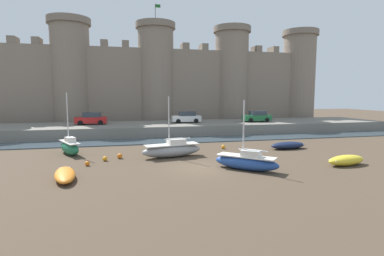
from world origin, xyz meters
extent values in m
plane|color=#4C3D2D|center=(0.00, 0.00, 0.00)|extent=(160.00, 160.00, 0.00)
cube|color=#3D4C56|center=(0.00, 13.59, 0.05)|extent=(80.00, 4.50, 0.10)
cube|color=slate|center=(0.00, 20.84, 0.71)|extent=(65.59, 10.00, 1.42)
cube|color=gray|center=(0.00, 29.92, 6.47)|extent=(53.59, 2.80, 12.94)
cylinder|color=gray|center=(-13.40, 29.92, 8.11)|extent=(5.83, 5.83, 16.21)
cylinder|color=#796B5D|center=(-13.40, 29.92, 16.71)|extent=(6.53, 6.53, 1.00)
cylinder|color=gray|center=(0.00, 29.92, 8.11)|extent=(5.83, 5.83, 16.21)
cylinder|color=#796B5D|center=(0.00, 29.92, 16.71)|extent=(6.53, 6.53, 1.00)
cylinder|color=#4C4742|center=(0.00, 29.92, 18.71)|extent=(0.10, 0.10, 3.00)
cube|color=#19591E|center=(0.45, 29.92, 19.91)|extent=(0.80, 0.04, 0.50)
cylinder|color=gray|center=(13.40, 29.92, 8.11)|extent=(5.83, 5.83, 16.21)
cylinder|color=#796B5D|center=(13.40, 29.92, 16.71)|extent=(6.53, 6.53, 1.00)
cylinder|color=gray|center=(26.79, 29.92, 8.11)|extent=(5.83, 5.83, 16.21)
cylinder|color=#796B5D|center=(26.79, 29.92, 16.71)|extent=(6.53, 6.53, 1.00)
cube|color=gray|center=(-21.36, 29.92, 13.49)|extent=(1.10, 2.52, 1.10)
cube|color=gray|center=(-18.08, 29.92, 13.49)|extent=(1.10, 2.52, 1.10)
cube|color=gray|center=(-8.22, 29.92, 13.49)|extent=(1.10, 2.52, 1.10)
cube|color=gray|center=(-4.93, 29.92, 13.49)|extent=(1.10, 2.52, 1.10)
cube|color=gray|center=(4.93, 29.92, 13.49)|extent=(1.10, 2.52, 1.10)
cube|color=gray|center=(8.22, 29.92, 13.49)|extent=(1.10, 2.52, 1.10)
cube|color=gray|center=(18.08, 29.92, 13.49)|extent=(1.10, 2.52, 1.10)
cube|color=gray|center=(21.36, 29.92, 13.49)|extent=(1.10, 2.52, 1.10)
ellipsoid|color=#1E6B47|center=(-10.44, 7.73, 0.59)|extent=(2.68, 4.15, 1.18)
cube|color=silver|center=(-10.44, 7.73, 1.14)|extent=(2.33, 3.64, 0.08)
cube|color=silver|center=(-10.31, 7.45, 1.40)|extent=(1.11, 1.33, 0.44)
cylinder|color=silver|center=(-10.52, 7.92, 3.40)|extent=(0.10, 0.10, 4.45)
cylinder|color=silver|center=(-10.26, 7.36, 1.63)|extent=(0.85, 1.70, 0.08)
ellipsoid|color=#141E3D|center=(10.48, 5.75, 0.36)|extent=(3.91, 1.80, 0.72)
ellipsoid|color=navy|center=(10.48, 5.75, 0.42)|extent=(3.21, 1.42, 0.40)
cube|color=beige|center=(10.20, 5.73, 0.46)|extent=(0.31, 1.26, 0.06)
cube|color=beige|center=(11.96, 5.89, 0.44)|extent=(0.35, 0.83, 0.08)
ellipsoid|color=gray|center=(-1.52, 4.49, 0.57)|extent=(5.59, 2.61, 1.13)
cube|color=silver|center=(-1.52, 4.49, 1.09)|extent=(4.91, 2.25, 0.08)
cube|color=silver|center=(-1.12, 4.58, 1.35)|extent=(1.68, 1.29, 0.44)
cylinder|color=silver|center=(-1.78, 4.44, 3.21)|extent=(0.10, 0.10, 4.16)
cylinder|color=silver|center=(-0.99, 4.60, 1.58)|extent=(2.39, 0.57, 0.08)
ellipsoid|color=yellow|center=(11.08, -1.62, 0.39)|extent=(3.55, 1.80, 0.79)
ellipsoid|color=#F2F246|center=(11.08, -1.62, 0.45)|extent=(2.90, 1.42, 0.43)
cube|color=beige|center=(11.33, -1.58, 0.49)|extent=(0.37, 1.10, 0.06)
cube|color=beige|center=(9.77, -1.84, 0.47)|extent=(0.39, 0.74, 0.08)
ellipsoid|color=orange|center=(-9.35, -0.91, 0.32)|extent=(1.92, 4.06, 0.63)
ellipsoid|color=gold|center=(-9.35, -0.91, 0.38)|extent=(1.52, 3.32, 0.35)
cube|color=beige|center=(-9.30, -1.20, 0.42)|extent=(1.07, 0.38, 0.06)
cube|color=beige|center=(-9.62, 0.58, 0.40)|extent=(0.72, 0.40, 0.08)
ellipsoid|color=#234793|center=(2.98, -1.18, 0.51)|extent=(4.41, 4.25, 1.03)
cube|color=silver|center=(2.98, -1.18, 0.99)|extent=(3.85, 3.71, 0.08)
cube|color=silver|center=(3.24, -1.43, 1.25)|extent=(1.57, 1.55, 0.44)
cylinder|color=silver|center=(2.80, -1.02, 3.03)|extent=(0.10, 0.10, 4.01)
cylinder|color=silver|center=(3.33, -1.51, 1.48)|extent=(1.63, 1.53, 0.08)
sphere|color=orange|center=(4.14, 7.22, 0.21)|extent=(0.41, 0.41, 0.41)
sphere|color=orange|center=(-8.37, 2.67, 0.18)|extent=(0.37, 0.37, 0.37)
sphere|color=orange|center=(-7.15, 4.12, 0.20)|extent=(0.40, 0.40, 0.40)
sphere|color=orange|center=(-5.98, 4.83, 0.22)|extent=(0.45, 0.45, 0.45)
cube|color=#1E6638|center=(13.78, 20.07, 2.02)|extent=(4.14, 1.79, 0.80)
cube|color=#2D3842|center=(13.93, 20.06, 2.72)|extent=(2.29, 1.55, 0.64)
cylinder|color=black|center=(12.49, 19.25, 1.74)|extent=(0.64, 0.19, 0.64)
cylinder|color=black|center=(12.53, 20.94, 1.74)|extent=(0.64, 0.19, 0.64)
cylinder|color=black|center=(15.03, 19.19, 1.74)|extent=(0.64, 0.19, 0.64)
cylinder|color=black|center=(15.07, 20.89, 1.74)|extent=(0.64, 0.19, 0.64)
cube|color=red|center=(-9.82, 21.29, 2.02)|extent=(4.14, 1.79, 0.80)
cube|color=#2D3842|center=(-9.67, 21.29, 2.72)|extent=(2.29, 1.55, 0.64)
cylinder|color=black|center=(-11.11, 20.47, 1.74)|extent=(0.64, 0.19, 0.64)
cylinder|color=black|center=(-11.07, 22.17, 1.74)|extent=(0.64, 0.19, 0.64)
cylinder|color=black|center=(-8.56, 20.42, 1.74)|extent=(0.64, 0.19, 0.64)
cylinder|color=black|center=(-8.53, 22.11, 1.74)|extent=(0.64, 0.19, 0.64)
cube|color=silver|center=(3.22, 20.87, 2.02)|extent=(4.14, 1.79, 0.80)
cube|color=#2D3842|center=(3.37, 20.87, 2.72)|extent=(2.29, 1.55, 0.64)
cylinder|color=black|center=(1.93, 20.05, 1.74)|extent=(0.64, 0.19, 0.64)
cylinder|color=black|center=(1.97, 21.75, 1.74)|extent=(0.64, 0.19, 0.64)
cylinder|color=black|center=(4.47, 20.00, 1.74)|extent=(0.64, 0.19, 0.64)
cylinder|color=black|center=(4.51, 21.70, 1.74)|extent=(0.64, 0.19, 0.64)
camera|label=1|loc=(-5.64, -20.98, 5.41)|focal=28.00mm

